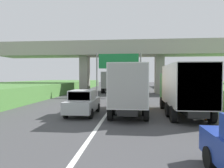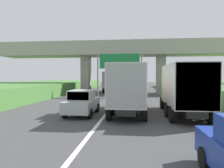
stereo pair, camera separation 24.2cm
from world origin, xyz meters
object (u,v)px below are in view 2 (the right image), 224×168
construction_barrel_3 (175,96)px  construction_barrel_1 (209,113)px  truck_orange (128,87)px  construction_barrel_2 (188,102)px  truck_yellow (112,81)px  overhead_highway_sign (119,64)px  truck_green (182,87)px  car_silver (82,102)px

construction_barrel_3 → construction_barrel_1: bearing=-89.9°
truck_orange → construction_barrel_2: truck_orange is taller
truck_yellow → construction_barrel_2: (8.58, -16.18, -1.47)m
overhead_highway_sign → construction_barrel_1: overhead_highway_sign is taller
truck_orange → construction_barrel_3: 10.53m
truck_green → construction_barrel_3: truck_green is taller
truck_orange → construction_barrel_2: (5.10, 3.81, -1.47)m
construction_barrel_1 → car_silver: bearing=174.0°
truck_green → construction_barrel_3: size_ratio=8.11×
truck_yellow → truck_orange: bearing=-80.1°
truck_orange → construction_barrel_2: size_ratio=8.11×
truck_yellow → truck_green: bearing=-70.4°
truck_orange → truck_yellow: bearing=99.9°
truck_green → construction_barrel_2: truck_green is taller
truck_green → construction_barrel_1: bearing=-46.2°
truck_green → car_silver: 6.96m
truck_orange → truck_yellow: size_ratio=1.00×
construction_barrel_3 → overhead_highway_sign: bearing=157.1°
truck_green → truck_yellow: 21.40m
truck_yellow → overhead_highway_sign: bearing=-76.6°
overhead_highway_sign → construction_barrel_1: bearing=-64.0°
overhead_highway_sign → truck_orange: 12.24m
truck_green → construction_barrel_2: size_ratio=8.11×
overhead_highway_sign → construction_barrel_1: size_ratio=6.53×
truck_orange → construction_barrel_2: bearing=36.7°
overhead_highway_sign → truck_orange: bearing=-82.6°
truck_yellow → construction_barrel_1: truck_yellow is taller
construction_barrel_2 → overhead_highway_sign: bearing=129.4°
overhead_highway_sign → construction_barrel_3: overhead_highway_sign is taller
construction_barrel_2 → construction_barrel_3: size_ratio=1.00×
construction_barrel_1 → truck_green: bearing=133.8°
truck_green → construction_barrel_1: 2.39m
car_silver → construction_barrel_2: 9.41m
truck_green → construction_barrel_1: truck_green is taller
overhead_highway_sign → truck_orange: size_ratio=0.81×
overhead_highway_sign → truck_orange: overhead_highway_sign is taller
car_silver → construction_barrel_2: size_ratio=4.56×
car_silver → construction_barrel_2: bearing=28.5°
truck_yellow → car_silver: truck_yellow is taller
truck_yellow → construction_barrel_1: (8.48, -21.52, -1.47)m
construction_barrel_3 → car_silver: bearing=-129.7°
car_silver → construction_barrel_3: (8.15, 9.83, -0.40)m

